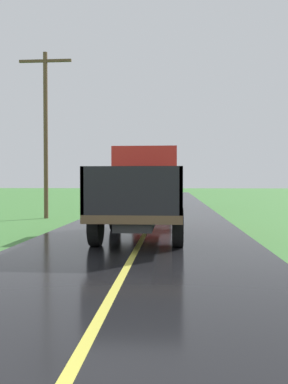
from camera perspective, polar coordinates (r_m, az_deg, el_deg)
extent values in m
cube|color=#2D2D30|center=(11.77, -0.37, -3.63)|extent=(0.90, 5.51, 0.24)
cube|color=brown|center=(11.76, -0.38, -2.66)|extent=(2.30, 5.80, 0.20)
cube|color=red|center=(13.67, 0.28, 2.33)|extent=(2.10, 1.90, 1.90)
cube|color=black|center=(14.63, 0.53, 3.58)|extent=(1.78, 0.02, 0.76)
cube|color=#232328|center=(10.91, -6.61, 0.42)|extent=(0.08, 3.85, 1.10)
cube|color=#232328|center=(10.72, 5.13, 0.40)|extent=(0.08, 3.85, 1.10)
cube|color=#232328|center=(8.88, -1.85, 0.18)|extent=(2.30, 0.08, 1.10)
cube|color=#232328|center=(12.63, -0.05, 0.58)|extent=(2.30, 0.08, 1.10)
cylinder|color=black|center=(13.68, -4.17, -3.34)|extent=(0.28, 1.00, 1.00)
cylinder|color=black|center=(13.54, 4.68, -3.39)|extent=(0.28, 1.00, 1.00)
cylinder|color=black|center=(10.35, -6.91, -4.91)|extent=(0.28, 1.00, 1.00)
cylinder|color=black|center=(10.16, 4.84, -5.03)|extent=(0.28, 1.00, 1.00)
ellipsoid|color=#B9C91A|center=(10.56, 1.66, -1.42)|extent=(0.46, 0.59, 0.47)
ellipsoid|color=#B1CA22|center=(10.91, -4.11, 1.75)|extent=(0.59, 0.67, 0.41)
ellipsoid|color=gold|center=(10.08, -2.84, -0.03)|extent=(0.49, 0.62, 0.52)
ellipsoid|color=gold|center=(9.27, -1.55, 0.04)|extent=(0.50, 0.48, 0.48)
ellipsoid|color=#B6C21F|center=(9.28, 2.90, -0.18)|extent=(0.58, 0.75, 0.46)
ellipsoid|color=#C0D225|center=(9.46, -0.75, 0.09)|extent=(0.53, 0.64, 0.38)
ellipsoid|color=gold|center=(11.45, 0.37, -1.53)|extent=(0.59, 0.65, 0.51)
cube|color=#2D2D30|center=(26.21, 1.45, -0.79)|extent=(0.90, 5.51, 0.24)
cube|color=brown|center=(26.21, 1.45, -0.35)|extent=(2.30, 5.80, 0.20)
cube|color=#1E479E|center=(28.14, 1.64, 1.92)|extent=(2.10, 1.90, 1.90)
cube|color=black|center=(29.10, 1.72, 2.56)|extent=(1.78, 0.02, 0.76)
cube|color=maroon|center=(25.30, -1.17, 1.05)|extent=(0.08, 3.85, 1.10)
cube|color=maroon|center=(25.19, 3.86, 1.05)|extent=(0.08, 3.85, 1.10)
cube|color=maroon|center=(23.34, 1.11, 1.01)|extent=(2.30, 0.08, 1.10)
cube|color=maroon|center=(27.10, 1.54, 1.08)|extent=(2.30, 0.08, 1.10)
cylinder|color=black|center=(28.08, -0.52, -0.84)|extent=(0.28, 1.00, 1.00)
cylinder|color=black|center=(27.99, 3.77, -0.85)|extent=(0.28, 1.00, 1.00)
cylinder|color=black|center=(24.70, -1.17, -1.16)|extent=(0.28, 1.00, 1.00)
cylinder|color=black|center=(24.60, 3.71, -1.18)|extent=(0.28, 1.00, 1.00)
ellipsoid|color=#A9C930|center=(25.50, 1.13, 0.24)|extent=(0.42, 0.53, 0.41)
ellipsoid|color=#B9D327|center=(26.42, 1.94, 1.60)|extent=(0.58, 0.72, 0.52)
ellipsoid|color=gold|center=(24.29, 2.75, 0.83)|extent=(0.48, 0.48, 0.37)
ellipsoid|color=#AEC22C|center=(24.61, 0.44, 0.86)|extent=(0.46, 0.47, 0.48)
ellipsoid|color=#B1D124|center=(26.68, 0.51, 0.90)|extent=(0.53, 0.59, 0.43)
ellipsoid|color=gold|center=(25.04, 2.80, 0.28)|extent=(0.54, 0.54, 0.52)
ellipsoid|color=gold|center=(25.94, 2.61, 0.92)|extent=(0.51, 0.50, 0.39)
ellipsoid|color=#ACD31F|center=(26.50, 2.82, 0.21)|extent=(0.52, 0.50, 0.49)
ellipsoid|color=#B0BF2B|center=(24.13, -0.15, 0.88)|extent=(0.48, 0.59, 0.41)
ellipsoid|color=#B3C71B|center=(24.30, 2.58, 1.73)|extent=(0.53, 0.63, 0.40)
ellipsoid|color=#B9D11A|center=(24.28, -0.87, 0.91)|extent=(0.55, 0.53, 0.45)
cylinder|color=brown|center=(19.40, -13.89, 7.83)|extent=(0.20, 0.20, 7.77)
cube|color=brown|center=(20.09, -13.96, 17.76)|extent=(2.47, 0.12, 0.12)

